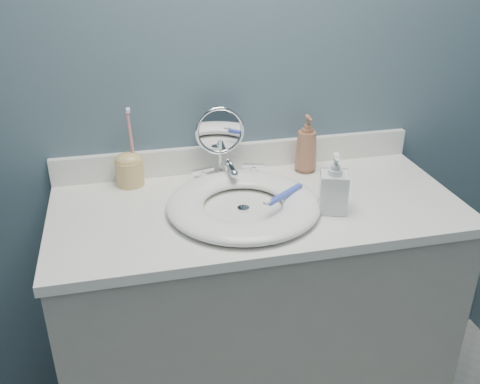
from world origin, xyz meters
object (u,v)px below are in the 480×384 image
object	(u,v)px
makeup_mirror	(220,139)
soap_bottle_clear	(334,183)
toothbrush_holder	(129,168)
soap_bottle_amber	(307,144)

from	to	relation	value
makeup_mirror	soap_bottle_clear	distance (m)	0.41
makeup_mirror	toothbrush_holder	size ratio (longest dim) A/B	0.94
makeup_mirror	soap_bottle_clear	xyz separation A→B (m)	(0.27, -0.31, -0.04)
toothbrush_holder	soap_bottle_amber	bearing A→B (deg)	-2.25
soap_bottle_clear	toothbrush_holder	bearing A→B (deg)	170.49
soap_bottle_amber	toothbrush_holder	distance (m)	0.58
makeup_mirror	soap_bottle_amber	xyz separation A→B (m)	(0.29, -0.02, -0.03)
toothbrush_holder	makeup_mirror	bearing A→B (deg)	0.29
soap_bottle_amber	soap_bottle_clear	distance (m)	0.29
soap_bottle_clear	toothbrush_holder	distance (m)	0.64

